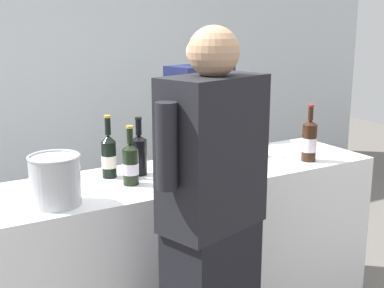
{
  "coord_description": "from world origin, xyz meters",
  "views": [
    {
      "loc": [
        -1.34,
        -2.31,
        1.77
      ],
      "look_at": [
        0.01,
        0.0,
        1.13
      ],
      "focal_mm": 48.22,
      "sensor_mm": 36.0,
      "label": 1
    }
  ],
  "objects_px": {
    "wine_bottle_0": "(176,157)",
    "wine_bottle_6": "(309,141)",
    "wine_bottle_3": "(194,155)",
    "wine_bottle_5": "(241,138)",
    "wine_bottle_4": "(109,156)",
    "wine_bottle_1": "(131,163)",
    "person_guest": "(212,244)",
    "potted_shrub": "(229,139)",
    "wine_bottle_2": "(139,153)",
    "ice_bucket": "(55,180)",
    "wine_glass": "(231,144)",
    "person_server": "(200,162)"
  },
  "relations": [
    {
      "from": "wine_bottle_0",
      "to": "wine_bottle_5",
      "type": "distance_m",
      "value": 0.6
    },
    {
      "from": "wine_bottle_3",
      "to": "wine_glass",
      "type": "relative_size",
      "value": 1.8
    },
    {
      "from": "wine_bottle_4",
      "to": "wine_bottle_6",
      "type": "bearing_deg",
      "value": -14.25
    },
    {
      "from": "wine_bottle_5",
      "to": "ice_bucket",
      "type": "relative_size",
      "value": 1.38
    },
    {
      "from": "wine_bottle_1",
      "to": "person_guest",
      "type": "bearing_deg",
      "value": -79.05
    },
    {
      "from": "wine_bottle_1",
      "to": "person_server",
      "type": "relative_size",
      "value": 0.18
    },
    {
      "from": "ice_bucket",
      "to": "person_guest",
      "type": "distance_m",
      "value": 0.74
    },
    {
      "from": "wine_bottle_3",
      "to": "wine_glass",
      "type": "height_order",
      "value": "wine_bottle_3"
    },
    {
      "from": "wine_bottle_3",
      "to": "person_guest",
      "type": "distance_m",
      "value": 0.62
    },
    {
      "from": "wine_bottle_1",
      "to": "person_server",
      "type": "xyz_separation_m",
      "value": [
        0.83,
        0.71,
        -0.28
      ]
    },
    {
      "from": "ice_bucket",
      "to": "person_server",
      "type": "bearing_deg",
      "value": 33.27
    },
    {
      "from": "wine_bottle_2",
      "to": "wine_bottle_3",
      "type": "relative_size",
      "value": 0.93
    },
    {
      "from": "wine_bottle_4",
      "to": "wine_bottle_6",
      "type": "height_order",
      "value": "wine_bottle_6"
    },
    {
      "from": "wine_bottle_0",
      "to": "person_server",
      "type": "distance_m",
      "value": 1.0
    },
    {
      "from": "wine_bottle_6",
      "to": "wine_glass",
      "type": "distance_m",
      "value": 0.46
    },
    {
      "from": "wine_bottle_0",
      "to": "potted_shrub",
      "type": "relative_size",
      "value": 0.27
    },
    {
      "from": "wine_bottle_1",
      "to": "ice_bucket",
      "type": "distance_m",
      "value": 0.41
    },
    {
      "from": "wine_glass",
      "to": "wine_bottle_2",
      "type": "bearing_deg",
      "value": 170.7
    },
    {
      "from": "person_server",
      "to": "wine_bottle_1",
      "type": "bearing_deg",
      "value": -139.41
    },
    {
      "from": "wine_bottle_1",
      "to": "potted_shrub",
      "type": "relative_size",
      "value": 0.26
    },
    {
      "from": "wine_bottle_0",
      "to": "wine_bottle_6",
      "type": "relative_size",
      "value": 0.94
    },
    {
      "from": "wine_glass",
      "to": "person_server",
      "type": "height_order",
      "value": "person_server"
    },
    {
      "from": "potted_shrub",
      "to": "wine_bottle_4",
      "type": "bearing_deg",
      "value": -142.67
    },
    {
      "from": "person_guest",
      "to": "wine_bottle_2",
      "type": "bearing_deg",
      "value": 90.38
    },
    {
      "from": "wine_bottle_1",
      "to": "wine_bottle_3",
      "type": "xyz_separation_m",
      "value": [
        0.33,
        -0.05,
        0.01
      ]
    },
    {
      "from": "wine_bottle_5",
      "to": "person_server",
      "type": "relative_size",
      "value": 0.19
    },
    {
      "from": "wine_bottle_2",
      "to": "person_guest",
      "type": "height_order",
      "value": "person_guest"
    },
    {
      "from": "ice_bucket",
      "to": "potted_shrub",
      "type": "xyz_separation_m",
      "value": [
        1.93,
        1.47,
        -0.34
      ]
    },
    {
      "from": "wine_bottle_3",
      "to": "person_guest",
      "type": "xyz_separation_m",
      "value": [
        -0.22,
        -0.52,
        -0.24
      ]
    },
    {
      "from": "wine_bottle_1",
      "to": "potted_shrub",
      "type": "height_order",
      "value": "wine_bottle_1"
    },
    {
      "from": "wine_bottle_3",
      "to": "wine_bottle_4",
      "type": "xyz_separation_m",
      "value": [
        -0.38,
        0.22,
        0.0
      ]
    },
    {
      "from": "ice_bucket",
      "to": "potted_shrub",
      "type": "bearing_deg",
      "value": 37.24
    },
    {
      "from": "wine_bottle_1",
      "to": "wine_bottle_3",
      "type": "height_order",
      "value": "wine_bottle_3"
    },
    {
      "from": "wine_bottle_3",
      "to": "ice_bucket",
      "type": "relative_size",
      "value": 1.45
    },
    {
      "from": "wine_bottle_3",
      "to": "wine_bottle_2",
      "type": "bearing_deg",
      "value": 141.51
    },
    {
      "from": "wine_bottle_6",
      "to": "potted_shrub",
      "type": "bearing_deg",
      "value": 72.73
    },
    {
      "from": "wine_bottle_6",
      "to": "person_guest",
      "type": "distance_m",
      "value": 1.09
    },
    {
      "from": "wine_bottle_0",
      "to": "ice_bucket",
      "type": "xyz_separation_m",
      "value": [
        -0.63,
        -0.06,
        -0.0
      ]
    },
    {
      "from": "person_guest",
      "to": "person_server",
      "type": "bearing_deg",
      "value": 60.77
    },
    {
      "from": "wine_bottle_4",
      "to": "wine_glass",
      "type": "distance_m",
      "value": 0.69
    },
    {
      "from": "wine_bottle_3",
      "to": "wine_bottle_5",
      "type": "bearing_deg",
      "value": 26.71
    },
    {
      "from": "wine_bottle_0",
      "to": "wine_bottle_5",
      "type": "relative_size",
      "value": 0.97
    },
    {
      "from": "wine_bottle_0",
      "to": "wine_bottle_4",
      "type": "distance_m",
      "value": 0.35
    },
    {
      "from": "wine_bottle_2",
      "to": "wine_bottle_3",
      "type": "height_order",
      "value": "wine_bottle_3"
    },
    {
      "from": "wine_glass",
      "to": "person_server",
      "type": "bearing_deg",
      "value": 73.39
    },
    {
      "from": "wine_glass",
      "to": "person_guest",
      "type": "relative_size",
      "value": 0.1
    },
    {
      "from": "wine_bottle_3",
      "to": "wine_bottle_5",
      "type": "relative_size",
      "value": 1.04
    },
    {
      "from": "wine_bottle_6",
      "to": "wine_bottle_1",
      "type": "bearing_deg",
      "value": 173.88
    },
    {
      "from": "wine_bottle_0",
      "to": "wine_bottle_4",
      "type": "bearing_deg",
      "value": 143.24
    },
    {
      "from": "wine_bottle_2",
      "to": "wine_bottle_5",
      "type": "relative_size",
      "value": 0.97
    }
  ]
}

